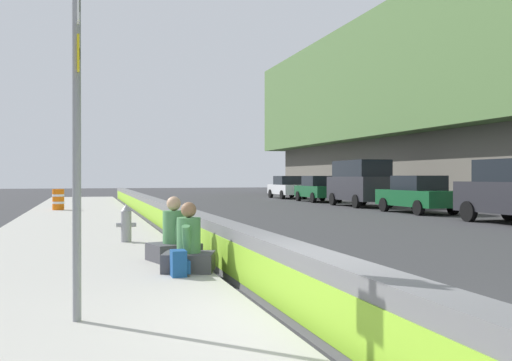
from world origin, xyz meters
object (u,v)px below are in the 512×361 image
Objects in this scene: fire_hydrant at (126,223)px; seated_person_foreground at (189,250)px; parked_car_farther at (287,187)px; parked_car_midline at (360,182)px; parked_car_fourth at (418,194)px; parked_car_far at (318,189)px; route_sign_post at (77,125)px; construction_barrel at (58,199)px; seated_person_middle at (174,240)px; backpack at (179,264)px.

seated_person_foreground is at bearing -171.51° from fire_hydrant.
parked_car_farther is at bearing -26.14° from fire_hydrant.
parked_car_midline is 12.50m from parked_car_farther.
seated_person_foreground is 0.25× the size of parked_car_farther.
fire_hydrant is at bearing 125.07° from parked_car_fourth.
parked_car_far is (12.39, -0.22, 0.00)m from parked_car_fourth.
fire_hydrant is at bearing 138.75° from parked_car_midline.
parked_car_midline is (23.17, -14.72, -0.86)m from route_sign_post.
parked_car_fourth is at bearing 178.54° from parked_car_midline.
construction_barrel is at bearing 2.98° from route_sign_post.
parked_car_farther is (35.66, -14.80, -1.35)m from route_sign_post.
parked_car_farther is at bearing -0.20° from parked_car_far.
parked_car_midline is (6.13, -0.16, 0.49)m from parked_car_fourth.
route_sign_post is 0.80× the size of parked_car_farther.
parked_car_fourth is (9.53, -13.57, 0.27)m from fire_hydrant.
parked_car_farther is at bearing -22.72° from seated_person_middle.
backpack is 0.42× the size of construction_barrel.
seated_person_middle reaches higher than backpack.
seated_person_middle is 23.08m from parked_car_midline.
seated_person_foreground is 0.51m from backpack.
route_sign_post is 3.09× the size of seated_person_middle.
construction_barrel is at bearing 115.76° from parked_car_far.
backpack is 19.47m from construction_barrel.
backpack is at bearing 174.50° from seated_person_middle.
parked_car_farther is (33.19, -13.34, 0.53)m from backpack.
seated_person_middle is at bearing 134.80° from parked_car_fourth.
parked_car_midline reaches higher than backpack.
parked_car_far reaches higher than fire_hydrant.
backpack is 0.09× the size of parked_car_fourth.
route_sign_post is 27.46m from parked_car_midline.
parked_car_farther is (13.90, -15.93, 0.24)m from construction_barrel.
parked_car_fourth is 6.15m from parked_car_midline.
parked_car_farther reaches higher than seated_person_middle.
parked_car_fourth is 1.00× the size of parked_car_far.
seated_person_foreground is 1.29m from seated_person_middle.
fire_hydrant is 0.79× the size of seated_person_foreground.
seated_person_foreground is 0.96× the size of seated_person_middle.
parked_car_fourth reaches higher than seated_person_foreground.
route_sign_post reaches higher than parked_car_far.
parked_car_farther is (32.75, -13.12, 0.37)m from seated_person_foreground.
parked_car_fourth reaches higher than backpack.
parked_car_midline is (18.98, -13.10, 0.85)m from seated_person_middle.
parked_car_farther is (31.47, -13.18, 0.36)m from seated_person_middle.
seated_person_middle is (1.29, 0.06, 0.02)m from seated_person_foreground.
fire_hydrant is 16.59m from parked_car_fourth.
route_sign_post is 4.09× the size of fire_hydrant.
backpack is at bearing 158.10° from parked_car_farther.
fire_hydrant is 20.84m from parked_car_midline.
parked_car_far is at bearing -26.66° from route_sign_post.
route_sign_post reaches higher than parked_car_midline.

